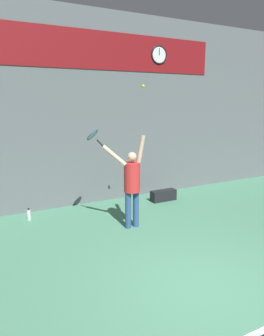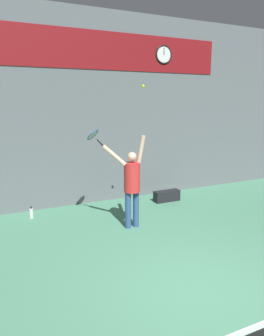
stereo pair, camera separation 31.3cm
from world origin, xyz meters
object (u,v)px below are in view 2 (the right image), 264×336
tennis_ball (143,86)px  water_bottle (31,213)px  equipment_bag (167,196)px  tennis_racket (93,135)px  tennis_player (132,181)px  scoreboard_clock (164,55)px

tennis_ball → water_bottle: bearing=141.5°
equipment_bag → tennis_racket: bearing=-160.8°
tennis_racket → water_bottle: 2.48m
tennis_player → tennis_ball: 1.99m
tennis_player → equipment_bag: (1.71, 1.29, -0.88)m
tennis_player → tennis_ball: tennis_ball is taller
equipment_bag → tennis_ball: bearing=-136.9°
water_bottle → equipment_bag: 3.61m
tennis_player → tennis_ball: size_ratio=30.73×
scoreboard_clock → water_bottle: scoreboard_clock is taller
tennis_racket → tennis_ball: 1.45m
scoreboard_clock → tennis_ball: 3.00m
water_bottle → equipment_bag: size_ratio=0.39×
scoreboard_clock → water_bottle: (-3.89, -0.53, -3.86)m
tennis_ball → tennis_racket: bearing=146.3°
tennis_player → scoreboard_clock: bearing=45.9°
scoreboard_clock → tennis_player: (-2.00, -2.06, -2.96)m
tennis_racket → equipment_bag: 3.14m
water_bottle → scoreboard_clock: bearing=7.8°
tennis_player → water_bottle: 2.59m
scoreboard_clock → tennis_racket: (-2.68, -1.61, -1.98)m
tennis_player → tennis_racket: tennis_racket is taller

